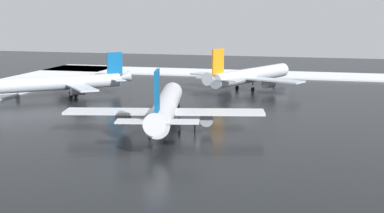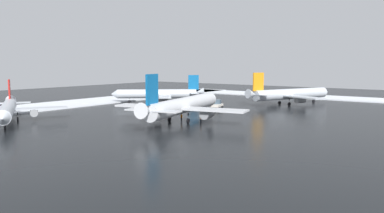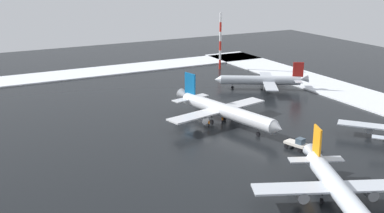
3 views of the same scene
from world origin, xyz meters
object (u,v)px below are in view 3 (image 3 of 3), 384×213
airplane_distant_tail (340,191)px  ground_crew_by_nose_gear (222,119)px  airplane_parked_portside (224,111)px  antenna_mast (220,41)px  airplane_parked_starboard (263,80)px  pushback_tug (297,143)px  ground_crew_beside_wing (209,123)px

airplane_distant_tail → ground_crew_by_nose_gear: bearing=-163.5°
airplane_parked_portside → antenna_mast: antenna_mast is taller
airplane_parked_portside → antenna_mast: size_ratio=1.69×
airplane_parked_starboard → pushback_tug: (-41.60, 21.51, -1.38)m
airplane_parked_starboard → ground_crew_by_nose_gear: (-21.03, 26.32, -1.69)m
airplane_parked_portside → ground_crew_by_nose_gear: airplane_parked_portside is taller
airplane_parked_portside → pushback_tug: bearing=1.0°
airplane_distant_tail → ground_crew_by_nose_gear: 42.66m
airplane_parked_portside → ground_crew_by_nose_gear: size_ratio=19.07×
airplane_parked_starboard → ground_crew_by_nose_gear: size_ratio=14.30×
airplane_distant_tail → ground_crew_by_nose_gear: size_ratio=16.98×
airplane_parked_starboard → ground_crew_beside_wing: size_ratio=14.30×
airplane_parked_portside → antenna_mast: 59.30m
antenna_mast → airplane_distant_tail: bearing=159.4°
pushback_tug → antenna_mast: size_ratio=0.26×
airplane_parked_starboard → antenna_mast: antenna_mast is taller
pushback_tug → ground_crew_beside_wing: 21.56m
ground_crew_beside_wing → antenna_mast: (51.37, -33.57, 8.66)m
airplane_distant_tail → airplane_parked_starboard: (63.31, -31.62, -0.34)m
airplane_distant_tail → antenna_mast: (92.74, -34.83, 6.63)m
ground_crew_beside_wing → ground_crew_by_nose_gear: 4.14m
airplane_parked_portside → airplane_distant_tail: bearing=-19.7°
pushback_tug → antenna_mast: antenna_mast is taller
airplane_parked_starboard → ground_crew_beside_wing: 37.50m
airplane_distant_tail → airplane_parked_starboard: size_ratio=1.19×
ground_crew_by_nose_gear → pushback_tug: bearing=98.3°
airplane_distant_tail → airplane_parked_starboard: 70.77m
airplane_parked_portside → pushback_tug: airplane_parked_portside is taller
airplane_parked_portside → ground_crew_beside_wing: bearing=-98.4°
airplane_distant_tail → airplane_parked_starboard: bearing=177.1°
ground_crew_beside_wing → airplane_parked_starboard: bearing=-154.3°
airplane_distant_tail → ground_crew_beside_wing: 41.44m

